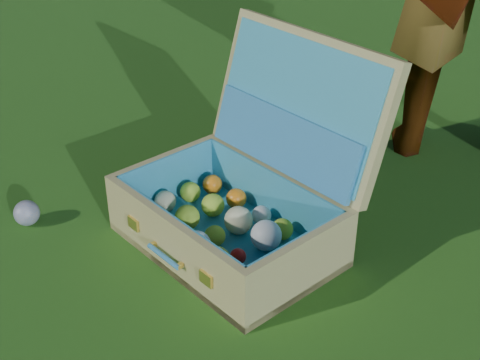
# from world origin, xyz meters

# --- Properties ---
(ground) EXTENTS (60.00, 60.00, 0.00)m
(ground) POSITION_xyz_m (0.00, 0.00, 0.00)
(ground) COLOR #215114
(ground) RESTS_ON ground
(stray_ball) EXTENTS (0.07, 0.07, 0.07)m
(stray_ball) POSITION_xyz_m (-0.58, -0.01, 0.04)
(stray_ball) COLOR #3A6098
(stray_ball) RESTS_ON ground
(suitcase) EXTENTS (0.70, 0.67, 0.52)m
(suitcase) POSITION_xyz_m (-0.00, 0.23, 0.15)
(suitcase) COLOR tan
(suitcase) RESTS_ON ground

